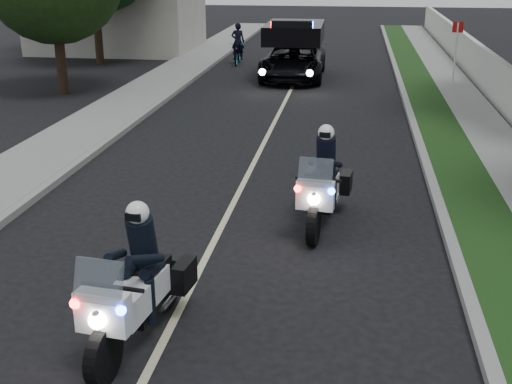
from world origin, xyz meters
The scene contains 15 objects.
ground centered at (0.00, 0.00, 0.00)m, with size 120.00×120.00×0.00m, color black.
curb_right centered at (4.10, 10.00, 0.07)m, with size 0.20×60.00×0.15m, color gray.
grass_verge centered at (4.80, 10.00, 0.08)m, with size 1.20×60.00×0.16m, color #193814.
sidewalk_right centered at (6.10, 10.00, 0.08)m, with size 1.40×60.00×0.16m, color gray.
curb_left centered at (-4.10, 10.00, 0.07)m, with size 0.20×60.00×0.15m, color gray.
sidewalk_left centered at (-5.20, 10.00, 0.08)m, with size 2.00×60.00×0.16m, color gray.
lane_marking centered at (0.00, 10.00, 0.00)m, with size 0.12×50.00×0.01m, color #BFB78C.
police_moto_left centered at (-0.31, -0.91, 0.00)m, with size 0.78×2.22×1.89m, color silver, non-canonical shape.
police_moto_right centered at (1.84, 3.40, 0.00)m, with size 0.78×2.23×1.89m, color silver, non-canonical shape.
police_suv centered at (-0.15, 18.84, 0.00)m, with size 2.44×5.27×2.56m, color black.
bicycle centered at (-3.02, 22.28, 0.00)m, with size 0.67×1.93×1.01m, color black.
cyclist centered at (-3.02, 22.28, 0.00)m, with size 0.60×0.40×1.67m, color black.
sign_post centered at (6.00, 17.56, 0.00)m, with size 0.40×0.40×2.55m, color #A20B0B, non-canonical shape.
tree_left_near centered at (-8.15, 14.61, 0.00)m, with size 4.89×4.89×8.15m, color #1B3612, non-canonical shape.
tree_left_far centered at (-9.40, 21.53, 0.00)m, with size 6.20×6.20×10.33m, color #113511, non-canonical shape.
Camera 1 is at (2.29, -8.14, 4.76)m, focal length 46.53 mm.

